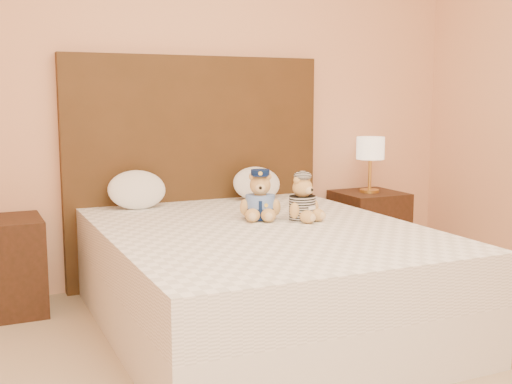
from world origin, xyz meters
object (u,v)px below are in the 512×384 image
(bed, at_px, (260,276))
(lamp, at_px, (370,151))
(pillow_left, at_px, (137,188))
(pillow_right, at_px, (257,182))
(teddy_police, at_px, (260,195))
(nightstand_left, at_px, (2,266))
(nightstand_right, at_px, (368,229))
(teddy_prisoner, at_px, (302,198))

(bed, distance_m, lamp, 1.59)
(bed, xyz_separation_m, lamp, (1.25, 0.80, 0.57))
(pillow_left, distance_m, pillow_right, 0.82)
(bed, xyz_separation_m, teddy_police, (0.09, 0.18, 0.41))
(nightstand_left, distance_m, nightstand_right, 2.50)
(pillow_right, bearing_deg, nightstand_left, -178.94)
(teddy_police, relative_size, pillow_right, 0.82)
(bed, bearing_deg, teddy_police, 64.41)
(nightstand_left, xyz_separation_m, nightstand_right, (2.50, 0.00, 0.00))
(teddy_prisoner, relative_size, pillow_right, 0.75)
(nightstand_right, bearing_deg, teddy_police, -151.99)
(lamp, relative_size, pillow_right, 1.18)
(teddy_police, height_order, pillow_right, teddy_police)
(bed, distance_m, nightstand_right, 1.48)
(nightstand_left, height_order, lamp, lamp)
(lamp, distance_m, pillow_left, 1.71)
(bed, xyz_separation_m, pillow_left, (-0.45, 0.83, 0.40))
(teddy_police, xyz_separation_m, teddy_prisoner, (0.20, -0.13, -0.01))
(teddy_police, relative_size, teddy_prisoner, 1.09)
(nightstand_left, xyz_separation_m, teddy_prisoner, (1.54, -0.74, 0.40))
(teddy_prisoner, bearing_deg, pillow_right, 64.18)
(bed, distance_m, pillow_left, 1.03)
(bed, bearing_deg, pillow_right, 66.31)
(teddy_police, bearing_deg, teddy_prisoner, -8.40)
(nightstand_left, bearing_deg, pillow_left, 2.15)
(nightstand_left, height_order, nightstand_right, same)
(bed, relative_size, teddy_prisoner, 7.80)
(nightstand_right, distance_m, pillow_right, 0.97)
(teddy_police, distance_m, teddy_prisoner, 0.24)
(pillow_left, bearing_deg, teddy_police, -50.34)
(lamp, relative_size, pillow_left, 1.10)
(bed, relative_size, lamp, 5.00)
(bed, height_order, teddy_police, teddy_police)
(nightstand_right, height_order, teddy_prisoner, teddy_prisoner)
(nightstand_left, height_order, teddy_prisoner, teddy_prisoner)
(pillow_right, bearing_deg, pillow_left, 180.00)
(pillow_left, bearing_deg, pillow_right, 0.00)
(nightstand_left, bearing_deg, bed, -32.62)
(lamp, height_order, teddy_prisoner, lamp)
(nightstand_left, bearing_deg, teddy_prisoner, -25.86)
(bed, height_order, pillow_left, pillow_left)
(nightstand_left, relative_size, pillow_right, 1.62)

